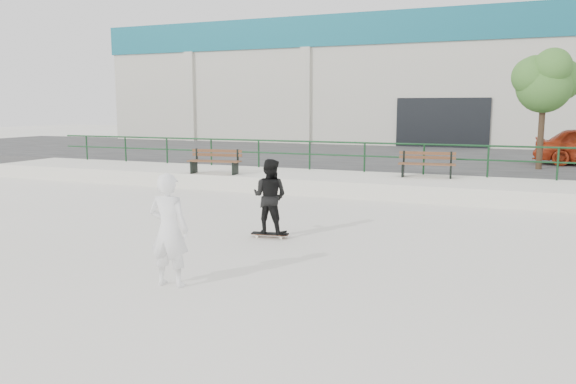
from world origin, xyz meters
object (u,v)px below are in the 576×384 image
at_px(bench_right, 427,164).
at_px(tree, 546,80).
at_px(standing_skater, 270,196).
at_px(bench_left, 215,162).
at_px(skateboard, 270,234).
at_px(seated_skater, 169,230).

relative_size(bench_right, tree, 0.43).
distance_m(tree, standing_skater, 13.00).
distance_m(bench_left, skateboard, 7.51).
bearing_deg(bench_right, bench_left, -171.95).
bearing_deg(seated_skater, skateboard, -96.16).
distance_m(tree, seated_skater, 16.22).
bearing_deg(bench_right, seated_skater, -107.61).
xyz_separation_m(bench_left, tree, (10.16, 5.54, 2.75)).
relative_size(bench_left, seated_skater, 1.04).
relative_size(skateboard, seated_skater, 0.46).
bearing_deg(tree, bench_right, -131.84).
bearing_deg(bench_left, skateboard, -59.03).
bearing_deg(seated_skater, tree, -114.97).
distance_m(skateboard, standing_skater, 0.81).
distance_m(bench_right, standing_skater, 7.87).
distance_m(standing_skater, seated_skater, 3.52).
relative_size(bench_left, tree, 0.43).
height_order(skateboard, standing_skater, standing_skater).
xyz_separation_m(bench_left, standing_skater, (4.60, -5.88, -0.03)).
relative_size(bench_right, standing_skater, 1.16).
bearing_deg(tree, seated_skater, -110.83).
distance_m(bench_left, seated_skater, 10.40).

